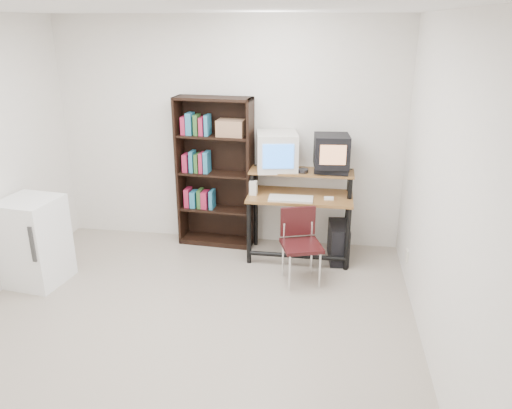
# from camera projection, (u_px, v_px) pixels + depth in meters

# --- Properties ---
(floor) EXTENTS (4.00, 4.00, 0.01)m
(floor) POSITION_uv_depth(u_px,v_px,m) (185.00, 330.00, 4.33)
(floor) COLOR #AC9F8E
(floor) RESTS_ON ground
(ceiling) EXTENTS (4.00, 4.00, 0.01)m
(ceiling) POSITION_uv_depth(u_px,v_px,m) (167.00, 8.00, 3.43)
(ceiling) COLOR white
(ceiling) RESTS_ON back_wall
(back_wall) EXTENTS (4.00, 0.01, 2.60)m
(back_wall) POSITION_uv_depth(u_px,v_px,m) (228.00, 134.00, 5.74)
(back_wall) COLOR white
(back_wall) RESTS_ON floor
(front_wall) EXTENTS (4.00, 0.01, 2.60)m
(front_wall) POSITION_uv_depth(u_px,v_px,m) (33.00, 339.00, 2.02)
(front_wall) COLOR white
(front_wall) RESTS_ON floor
(right_wall) EXTENTS (0.01, 4.00, 2.60)m
(right_wall) POSITION_uv_depth(u_px,v_px,m) (445.00, 200.00, 3.60)
(right_wall) COLOR white
(right_wall) RESTS_ON floor
(computer_desk) EXTENTS (1.14, 0.58, 0.98)m
(computer_desk) POSITION_uv_depth(u_px,v_px,m) (300.00, 199.00, 5.47)
(computer_desk) COLOR brown
(computer_desk) RESTS_ON floor
(crt_monitor) EXTENTS (0.50, 0.51, 0.41)m
(crt_monitor) POSITION_uv_depth(u_px,v_px,m) (277.00, 151.00, 5.46)
(crt_monitor) COLOR beige
(crt_monitor) RESTS_ON computer_desk
(vcr) EXTENTS (0.38, 0.29, 0.08)m
(vcr) POSITION_uv_depth(u_px,v_px,m) (332.00, 170.00, 5.38)
(vcr) COLOR black
(vcr) RESTS_ON computer_desk
(crt_tv) EXTENTS (0.39, 0.39, 0.34)m
(crt_tv) POSITION_uv_depth(u_px,v_px,m) (331.00, 151.00, 5.31)
(crt_tv) COLOR black
(crt_tv) RESTS_ON vcr
(cd_spindle) EXTENTS (0.15, 0.15, 0.05)m
(cd_spindle) POSITION_uv_depth(u_px,v_px,m) (303.00, 171.00, 5.38)
(cd_spindle) COLOR #26262B
(cd_spindle) RESTS_ON computer_desk
(keyboard) EXTENTS (0.47, 0.21, 0.03)m
(keyboard) POSITION_uv_depth(u_px,v_px,m) (291.00, 199.00, 5.30)
(keyboard) COLOR beige
(keyboard) RESTS_ON computer_desk
(mousepad) EXTENTS (0.25, 0.22, 0.01)m
(mousepad) POSITION_uv_depth(u_px,v_px,m) (328.00, 200.00, 5.32)
(mousepad) COLOR black
(mousepad) RESTS_ON computer_desk
(mouse) EXTENTS (0.10, 0.06, 0.03)m
(mouse) POSITION_uv_depth(u_px,v_px,m) (329.00, 199.00, 5.31)
(mouse) COLOR white
(mouse) RESTS_ON mousepad
(desk_speaker) EXTENTS (0.08, 0.08, 0.17)m
(desk_speaker) POSITION_uv_depth(u_px,v_px,m) (253.00, 188.00, 5.43)
(desk_speaker) COLOR beige
(desk_speaker) RESTS_ON computer_desk
(pc_tower) EXTENTS (0.24, 0.47, 0.42)m
(pc_tower) POSITION_uv_depth(u_px,v_px,m) (338.00, 242.00, 5.54)
(pc_tower) COLOR black
(pc_tower) RESTS_ON floor
(school_chair) EXTENTS (0.48, 0.48, 0.76)m
(school_chair) POSITION_uv_depth(u_px,v_px,m) (300.00, 238.00, 5.02)
(school_chair) COLOR black
(school_chair) RESTS_ON floor
(bookshelf) EXTENTS (0.89, 0.35, 1.74)m
(bookshelf) POSITION_uv_depth(u_px,v_px,m) (215.00, 171.00, 5.76)
(bookshelf) COLOR black
(bookshelf) RESTS_ON floor
(mini_fridge) EXTENTS (0.59, 0.60, 0.89)m
(mini_fridge) POSITION_uv_depth(u_px,v_px,m) (34.00, 241.00, 4.99)
(mini_fridge) COLOR white
(mini_fridge) RESTS_ON floor
(wall_outlet) EXTENTS (0.02, 0.08, 0.12)m
(wall_outlet) POSITION_uv_depth(u_px,v_px,m) (407.00, 255.00, 5.02)
(wall_outlet) COLOR beige
(wall_outlet) RESTS_ON right_wall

